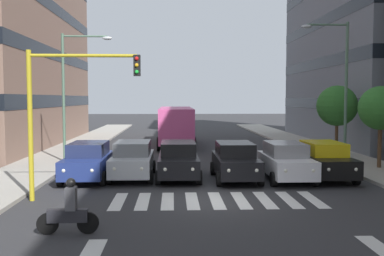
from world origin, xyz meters
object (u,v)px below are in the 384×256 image
car_0 (324,160)px  street_tree_2 (337,106)px  car_1 (286,161)px  street_lamp_left (339,79)px  car_5 (88,161)px  car_2 (235,161)px  car_4 (133,160)px  bus_behind_traffic (176,122)px  street_tree_1 (381,108)px  traffic_light_gantry (62,100)px  motorcycle_with_rider (69,211)px  car_3 (178,160)px  street_lamp_right (71,84)px

car_0 → street_tree_2: bearing=-114.1°
car_1 → street_lamp_left: (-3.84, -3.75, 3.89)m
car_1 → car_5: size_ratio=1.00×
car_2 → car_4: same height
car_1 → car_4: same height
bus_behind_traffic → street_tree_1: bearing=129.9°
street_tree_2 → street_lamp_left: bearing=70.6°
car_1 → car_5: same height
car_0 → traffic_light_gantry: 12.08m
motorcycle_with_rider → car_3: bearing=-110.5°
bus_behind_traffic → street_lamp_right: size_ratio=1.45×
street_tree_2 → car_1: bearing=56.1°
car_2 → bus_behind_traffic: bearing=-80.1°
car_0 → street_tree_1: bearing=-148.0°
car_1 → car_3: same height
motorcycle_with_rider → street_tree_2: size_ratio=0.39×
car_3 → street_tree_1: size_ratio=1.05×
car_2 → car_3: bearing=-8.7°
car_1 → motorcycle_with_rider: size_ratio=2.61×
car_5 → car_3: bearing=-178.0°
car_3 → street_tree_2: size_ratio=1.00×
traffic_light_gantry → street_tree_2: size_ratio=1.24×
car_3 → traffic_light_gantry: size_ratio=0.81×
street_lamp_left → street_tree_2: 4.62m
motorcycle_with_rider → street_lamp_right: (2.85, -13.28, 3.92)m
car_2 → car_4: size_ratio=1.00×
car_2 → car_5: (6.76, -0.26, 0.00)m
car_4 → traffic_light_gantry: traffic_light_gantry is taller
street_tree_2 → street_tree_1: bearing=93.3°
car_5 → street_lamp_right: (1.83, -5.05, 3.68)m
car_3 → car_4: (2.14, -0.20, 0.00)m
car_3 → bus_behind_traffic: size_ratio=0.42×
motorcycle_with_rider → street_tree_1: street_tree_1 is taller
car_0 → car_3: (6.80, -0.32, 0.00)m
street_tree_1 → bus_behind_traffic: bearing=-50.1°
car_4 → motorcycle_with_rider: bearing=83.4°
car_3 → street_tree_1: (-10.52, -2.00, 2.35)m
traffic_light_gantry → car_0: bearing=-160.5°
car_0 → bus_behind_traffic: size_ratio=0.42×
bus_behind_traffic → traffic_light_gantry: bearing=77.2°
car_3 → street_tree_1: 10.96m
street_lamp_right → car_5: bearing=109.9°
street_lamp_left → street_lamp_right: 14.84m
car_4 → street_tree_2: bearing=-150.1°
car_2 → car_3: size_ratio=1.00×
bus_behind_traffic → street_lamp_right: bearing=58.3°
motorcycle_with_rider → street_tree_1: (-13.64, -10.37, 2.59)m
car_4 → street_tree_1: 12.99m
car_0 → car_1: (1.88, 0.25, 0.00)m
car_0 → street_lamp_left: size_ratio=0.58×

